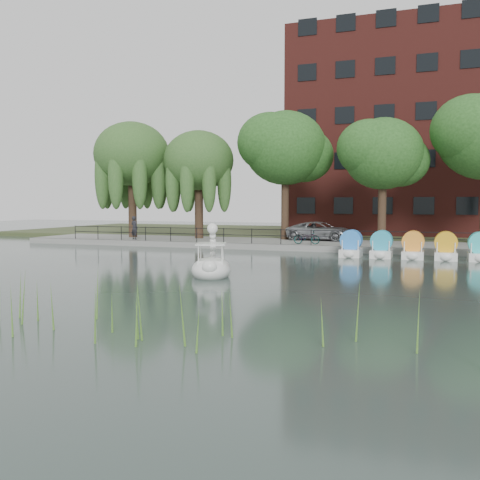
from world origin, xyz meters
The scene contains 16 objects.
ground_plane centered at (0.00, 0.00, 0.00)m, with size 120.00×120.00×0.00m, color #3F4E4A.
promenade centered at (0.00, 16.00, 0.20)m, with size 40.00×6.00×0.40m, color gray.
kerb centered at (0.00, 13.05, 0.20)m, with size 40.00×0.25×0.40m, color gray.
land_strip centered at (0.00, 30.00, 0.18)m, with size 60.00×22.00×0.36m, color #47512D.
railing centered at (0.00, 13.25, 1.15)m, with size 32.00×0.05×1.00m.
apartment_building centered at (7.00, 29.97, 9.36)m, with size 20.00×10.07×18.00m.
willow_left centered at (-13.00, 16.50, 6.87)m, with size 5.88×5.88×9.01m.
willow_mid centered at (-7.50, 17.00, 6.25)m, with size 5.32×5.32×8.15m.
broadleaf_center centered at (-1.00, 18.00, 7.06)m, with size 6.00×6.00×9.25m.
broadleaf_right centered at (6.00, 17.50, 6.39)m, with size 5.40×5.40×8.32m.
minivan centered at (1.70, 17.83, 1.17)m, with size 5.54×2.55×1.54m, color gray.
bicycle centered at (1.55, 14.00, 0.90)m, with size 1.72×0.60×1.00m, color gray.
pedestrian centered at (-11.38, 14.04, 1.39)m, with size 0.71×0.48×1.98m, color black.
swan_boat centered at (0.53, 0.35, 0.48)m, with size 2.41×3.01×2.22m.
pedal_boat_row centered at (8.28, 10.80, 0.61)m, with size 7.95×1.70×1.40m.
reed_bank centered at (2.00, -9.50, 0.60)m, with size 24.00×2.40×1.20m.
Camera 1 is at (9.23, -20.28, 3.10)m, focal length 40.00 mm.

